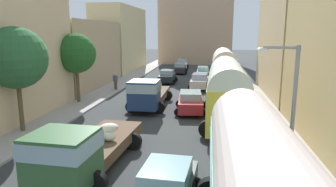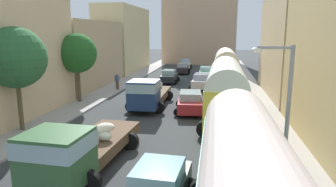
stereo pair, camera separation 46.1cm
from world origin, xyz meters
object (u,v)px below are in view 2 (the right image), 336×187
(parked_bus_1, at_px, (226,90))
(streetlamp_near, at_px, (282,103))
(parked_bus_2, at_px, (226,67))
(pedestrian_2, at_px, (117,80))
(car_3, at_px, (158,187))
(car_2, at_px, (185,64))
(pedestrian_0, at_px, (118,81))
(car_5, at_px, (201,81))
(car_0, at_px, (169,76))
(cargo_truck_0, at_px, (77,148))
(cargo_truck_1, at_px, (148,93))
(car_6, at_px, (205,73))
(car_1, at_px, (183,68))
(car_4, at_px, (190,102))

(parked_bus_1, relative_size, streetlamp_near, 1.63)
(parked_bus_2, relative_size, pedestrian_2, 4.89)
(car_3, bearing_deg, car_2, 94.94)
(pedestrian_0, bearing_deg, car_5, 17.33)
(car_0, xyz_separation_m, car_2, (0.28, 15.09, -0.01))
(cargo_truck_0, distance_m, cargo_truck_1, 11.74)
(car_3, bearing_deg, cargo_truck_0, 154.77)
(pedestrian_0, bearing_deg, car_6, 49.09)
(parked_bus_1, distance_m, car_5, 13.05)
(parked_bus_2, distance_m, pedestrian_0, 11.73)
(pedestrian_0, bearing_deg, parked_bus_1, -43.17)
(car_0, bearing_deg, car_6, 44.90)
(car_1, relative_size, car_3, 1.09)
(cargo_truck_1, height_order, car_5, cargo_truck_1)
(parked_bus_2, relative_size, cargo_truck_1, 1.11)
(car_2, xyz_separation_m, car_4, (3.45, -28.18, 0.01))
(cargo_truck_0, height_order, pedestrian_2, cargo_truck_0)
(car_3, relative_size, pedestrian_2, 2.29)
(cargo_truck_0, bearing_deg, car_6, 81.87)
(car_0, distance_m, car_6, 5.80)
(car_4, xyz_separation_m, pedestrian_2, (-8.58, 8.00, 0.18))
(car_2, relative_size, car_6, 0.92)
(car_4, relative_size, car_6, 1.04)
(cargo_truck_0, height_order, pedestrian_0, cargo_truck_0)
(car_0, height_order, car_5, car_5)
(parked_bus_2, xyz_separation_m, car_4, (-2.83, -10.98, -1.53))
(car_1, distance_m, pedestrian_2, 14.97)
(cargo_truck_0, bearing_deg, car_0, 90.07)
(car_4, xyz_separation_m, car_6, (0.38, 17.19, 0.01))
(car_5, bearing_deg, pedestrian_0, -162.67)
(streetlamp_near, bearing_deg, car_3, -151.66)
(cargo_truck_0, bearing_deg, pedestrian_2, 104.14)
(streetlamp_near, bearing_deg, car_5, 101.39)
(parked_bus_1, distance_m, cargo_truck_0, 10.63)
(cargo_truck_1, distance_m, car_6, 17.25)
(cargo_truck_0, height_order, cargo_truck_1, cargo_truck_1)
(cargo_truck_1, height_order, car_0, cargo_truck_1)
(parked_bus_1, height_order, car_5, parked_bus_1)
(car_1, xyz_separation_m, streetlamp_near, (7.62, -32.78, 2.58))
(cargo_truck_1, distance_m, pedestrian_2, 9.25)
(parked_bus_1, bearing_deg, cargo_truck_0, -126.27)
(cargo_truck_1, height_order, car_3, cargo_truck_1)
(parked_bus_2, distance_m, pedestrian_2, 11.87)
(car_6, xyz_separation_m, streetlamp_near, (4.09, -28.03, 2.55))
(car_0, height_order, car_4, car_0)
(parked_bus_1, bearing_deg, car_1, 102.97)
(pedestrian_2, xyz_separation_m, streetlamp_near, (13.05, -18.83, 2.38))
(cargo_truck_0, xyz_separation_m, car_3, (3.83, -1.80, -0.46))
(cargo_truck_1, distance_m, car_5, 10.24)
(car_6, bearing_deg, parked_bus_1, -83.81)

